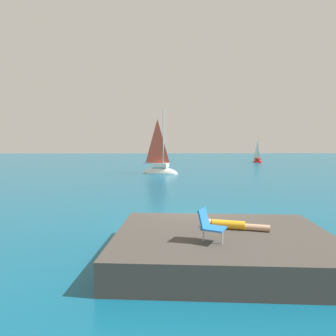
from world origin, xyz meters
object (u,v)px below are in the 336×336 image
object	(u,v)px
person_sunbather	(233,225)
beach_chair	(209,224)
sailboat_near	(160,170)
sailboat_far	(258,161)

from	to	relation	value
person_sunbather	beach_chair	xyz separation A→B (m)	(-0.84, -1.06, 0.33)
person_sunbather	sailboat_near	bearing A→B (deg)	112.03
sailboat_far	person_sunbather	bearing A→B (deg)	-37.04
person_sunbather	beach_chair	world-z (taller)	beach_chair
person_sunbather	beach_chair	size ratio (longest dim) A/B	2.15
sailboat_near	person_sunbather	xyz separation A→B (m)	(2.14, -22.55, 0.47)
person_sunbather	sailboat_far	bearing A→B (deg)	87.94
sailboat_near	person_sunbather	bearing A→B (deg)	-63.34
beach_chair	sailboat_near	bearing A→B (deg)	120.93
sailboat_near	beach_chair	distance (m)	23.66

